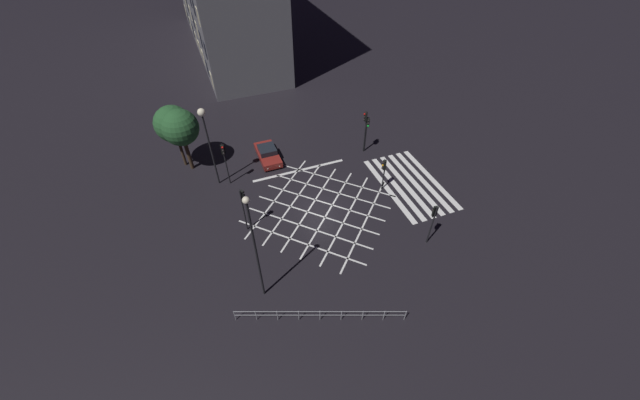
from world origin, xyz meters
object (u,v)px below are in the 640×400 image
at_px(street_lamp_east, 254,241).
at_px(waiting_car, 268,154).
at_px(street_lamp_west, 205,127).
at_px(street_tree_near, 173,124).
at_px(traffic_light_ne_main, 224,156).
at_px(traffic_light_median_south, 384,169).
at_px(traffic_light_median_north, 243,202).
at_px(street_tree_far, 180,128).
at_px(traffic_light_se_cross, 365,124).
at_px(traffic_light_se_main, 367,128).
at_px(traffic_light_sw_main, 433,217).

height_order(street_lamp_east, waiting_car, street_lamp_east).
height_order(street_lamp_west, street_tree_near, street_lamp_west).
bearing_deg(street_tree_near, street_lamp_east, -168.35).
bearing_deg(street_tree_near, street_lamp_west, -147.10).
relative_size(traffic_light_ne_main, street_lamp_east, 0.48).
distance_m(traffic_light_median_south, traffic_light_median_north, 12.22).
xyz_separation_m(street_lamp_west, street_tree_near, (3.95, 2.56, -1.44)).
distance_m(traffic_light_median_north, street_lamp_west, 7.28).
xyz_separation_m(street_tree_far, waiting_car, (-1.24, -7.19, -3.86)).
xyz_separation_m(traffic_light_se_cross, street_tree_far, (3.50, 16.46, 1.27)).
bearing_deg(traffic_light_ne_main, street_tree_far, -140.91).
xyz_separation_m(traffic_light_se_main, street_tree_near, (4.34, 17.21, 1.75)).
relative_size(street_lamp_east, street_tree_far, 1.47).
height_order(traffic_light_ne_main, street_tree_far, street_tree_far).
distance_m(traffic_light_ne_main, traffic_light_se_main, 13.72).
relative_size(traffic_light_se_main, traffic_light_se_cross, 0.86).
bearing_deg(traffic_light_median_north, street_tree_far, 108.56).
relative_size(traffic_light_median_north, traffic_light_se_cross, 0.92).
bearing_deg(street_lamp_west, traffic_light_sw_main, -132.92).
distance_m(traffic_light_se_main, street_tree_far, 17.14).
distance_m(traffic_light_median_south, street_lamp_east, 14.56).
xyz_separation_m(traffic_light_median_north, street_tree_near, (10.48, 3.79, 1.56)).
distance_m(traffic_light_median_south, street_lamp_west, 15.19).
relative_size(traffic_light_sw_main, street_lamp_east, 0.42).
bearing_deg(traffic_light_median_south, traffic_light_ne_main, -24.28).
xyz_separation_m(traffic_light_se_cross, waiting_car, (2.26, 9.27, -2.59)).
xyz_separation_m(traffic_light_sw_main, traffic_light_se_main, (12.42, -0.88, 0.05)).
relative_size(traffic_light_se_cross, street_tree_far, 0.73).
relative_size(traffic_light_se_cross, street_lamp_east, 0.50).
distance_m(street_lamp_west, street_tree_near, 4.92).
height_order(street_lamp_east, street_tree_far, street_lamp_east).
distance_m(traffic_light_sw_main, traffic_light_median_south, 6.72).
xyz_separation_m(traffic_light_median_north, street_lamp_west, (6.52, 1.23, 3.00)).
relative_size(traffic_light_sw_main, traffic_light_median_south, 1.17).
bearing_deg(street_tree_far, street_tree_near, 34.15).
bearing_deg(waiting_car, traffic_light_median_south, 45.77).
bearing_deg(traffic_light_se_cross, street_lamp_west, -1.29).
relative_size(traffic_light_median_south, traffic_light_se_cross, 0.72).
bearing_deg(street_tree_near, street_tree_far, -145.85).
bearing_deg(traffic_light_se_cross, street_tree_near, -14.14).
distance_m(traffic_light_sw_main, waiting_car, 17.20).
bearing_deg(traffic_light_ne_main, street_lamp_west, -116.92).
relative_size(traffic_light_median_north, traffic_light_se_main, 1.07).
relative_size(street_tree_near, street_tree_far, 1.01).
bearing_deg(street_lamp_east, street_tree_near, 11.65).
bearing_deg(street_lamp_west, waiting_car, -69.46).
relative_size(traffic_light_se_main, street_lamp_east, 0.43).
bearing_deg(street_tree_far, traffic_light_median_south, -120.99).
xyz_separation_m(traffic_light_ne_main, traffic_light_se_main, (0.09, -13.72, -0.32)).
bearing_deg(traffic_light_se_cross, traffic_light_se_main, 163.65).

